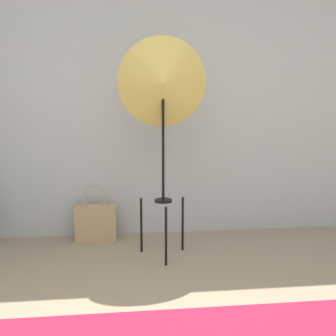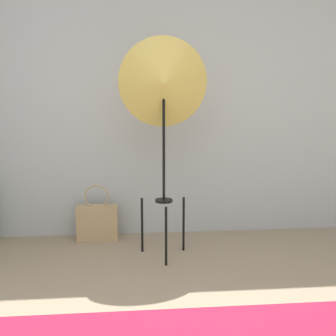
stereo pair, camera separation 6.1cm
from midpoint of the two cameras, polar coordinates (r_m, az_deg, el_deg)
The scene contains 3 objects.
wall_back at distance 3.66m, azimuth -4.01°, elevation 10.41°, with size 8.00×0.05×2.60m.
photo_umbrella at distance 3.06m, azimuth -1.31°, elevation 11.95°, with size 0.70×0.33×1.74m.
tote_bag at distance 3.64m, azimuth -10.94°, elevation -7.76°, with size 0.36×0.13×0.51m.
Camera 1 is at (-0.19, -1.31, 1.21)m, focal length 42.00 mm.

